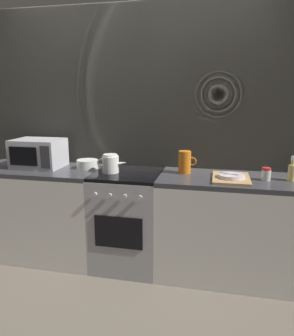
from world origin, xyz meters
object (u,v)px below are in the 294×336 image
object	(u,v)px
stove_unit	(128,219)
pitcher	(185,162)
kettle	(111,164)
dish_pile	(231,177)
spray_bottle	(292,171)
microwave	(39,153)
mixing_bowl	(87,164)
spice_jar	(266,174)

from	to	relation	value
stove_unit	pitcher	world-z (taller)	pitcher
stove_unit	kettle	distance (m)	0.55
dish_pile	spray_bottle	xyz separation A→B (m)	(0.48, 0.07, 0.06)
stove_unit	dish_pile	world-z (taller)	dish_pile
stove_unit	microwave	xyz separation A→B (m)	(-0.90, 0.04, 0.59)
mixing_bowl	dish_pile	size ratio (longest dim) A/B	0.50
microwave	dish_pile	bearing A→B (deg)	-2.99
stove_unit	pitcher	xyz separation A→B (m)	(0.51, 0.09, 0.55)
dish_pile	pitcher	bearing A→B (deg)	160.15
stove_unit	spray_bottle	size ratio (longest dim) A/B	4.43
stove_unit	spice_jar	distance (m)	1.28
kettle	mixing_bowl	world-z (taller)	kettle
kettle	mixing_bowl	size ratio (longest dim) A/B	1.42
pitcher	spice_jar	bearing A→B (deg)	-8.50
stove_unit	dish_pile	bearing A→B (deg)	-3.53
kettle	mixing_bowl	xyz separation A→B (m)	(-0.27, 0.12, -0.04)
dish_pile	spice_jar	bearing A→B (deg)	8.78
microwave	spice_jar	distance (m)	2.08
dish_pile	spray_bottle	size ratio (longest dim) A/B	1.97
kettle	spice_jar	bearing A→B (deg)	0.67
microwave	spray_bottle	size ratio (longest dim) A/B	2.27
stove_unit	spray_bottle	distance (m)	1.48
kettle	dish_pile	bearing A→B (deg)	-1.49
kettle	spray_bottle	size ratio (longest dim) A/B	1.40
mixing_bowl	spray_bottle	bearing A→B (deg)	-2.36
mixing_bowl	spice_jar	world-z (taller)	spice_jar
pitcher	spice_jar	world-z (taller)	pitcher
mixing_bowl	pitcher	bearing A→B (deg)	-0.15
kettle	dish_pile	size ratio (longest dim) A/B	0.71
stove_unit	microwave	distance (m)	1.07
mixing_bowl	dish_pile	xyz separation A→B (m)	(1.33, -0.15, -0.02)
microwave	kettle	size ratio (longest dim) A/B	1.62
mixing_bowl	spray_bottle	xyz separation A→B (m)	(1.80, -0.07, 0.04)
mixing_bowl	stove_unit	bearing A→B (deg)	-12.11
pitcher	dish_pile	distance (m)	0.43
microwave	mixing_bowl	size ratio (longest dim) A/B	2.30
kettle	spray_bottle	xyz separation A→B (m)	(1.53, 0.04, -0.00)
mixing_bowl	microwave	bearing A→B (deg)	-173.77
kettle	dish_pile	world-z (taller)	kettle
microwave	kettle	world-z (taller)	microwave
spice_jar	microwave	bearing A→B (deg)	178.59
pitcher	dish_pile	world-z (taller)	pitcher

